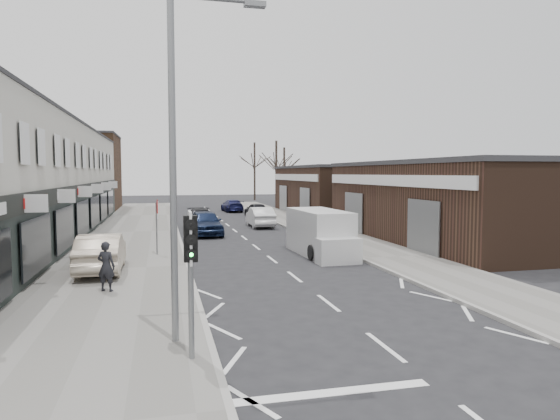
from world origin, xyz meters
TOP-DOWN VIEW (x-y plane):
  - ground at (0.00, 0.00)m, footprint 160.00×160.00m
  - pavement_left at (-6.75, 22.00)m, footprint 5.50×64.00m
  - pavement_right at (5.75, 22.00)m, footprint 3.50×64.00m
  - shop_terrace_left at (-13.50, 19.50)m, footprint 8.00×41.00m
  - brick_block_far at (-13.50, 45.00)m, footprint 8.00×10.00m
  - right_unit_near at (12.50, 14.00)m, footprint 10.00×18.00m
  - right_unit_far at (12.50, 34.00)m, footprint 10.00×16.00m
  - tree_far_a at (9.00, 48.00)m, footprint 3.60×3.60m
  - tree_far_b at (11.50, 54.00)m, footprint 3.60×3.60m
  - tree_far_c at (8.50, 60.00)m, footprint 3.60×3.60m
  - traffic_light at (-4.40, -2.02)m, footprint 0.28×0.60m
  - street_lamp at (-4.53, -0.80)m, footprint 2.23×0.22m
  - warning_sign at (-5.16, 12.00)m, footprint 0.12×0.80m
  - white_van at (2.61, 10.78)m, footprint 2.17×5.69m
  - sedan_on_pavement at (-7.31, 8.21)m, footprint 1.64×4.62m
  - pedestrian at (-6.77, 4.69)m, footprint 0.71×0.61m
  - parked_car_left_a at (-2.20, 19.91)m, footprint 2.08×4.78m
  - parked_car_left_b at (-2.20, 24.03)m, footprint 1.99×4.83m
  - parked_car_right_a at (2.20, 23.94)m, footprint 1.64×4.52m
  - parked_car_right_b at (3.50, 32.36)m, footprint 1.85×3.93m
  - parked_car_right_c at (2.21, 39.04)m, footprint 2.05×4.46m

SIDE VIEW (x-z plane):
  - ground at x=0.00m, z-range 0.00..0.00m
  - tree_far_a at x=9.00m, z-range -4.00..4.00m
  - tree_far_b at x=11.50m, z-range -3.75..3.75m
  - tree_far_c at x=8.50m, z-range -4.25..4.25m
  - pavement_left at x=-6.75m, z-range 0.00..0.12m
  - pavement_right at x=5.75m, z-range 0.00..0.12m
  - parked_car_right_c at x=2.21m, z-range 0.00..1.26m
  - parked_car_right_b at x=3.50m, z-range 0.00..1.30m
  - parked_car_left_b at x=-2.20m, z-range 0.00..1.40m
  - parked_car_right_a at x=2.20m, z-range 0.00..1.48m
  - parked_car_left_a at x=-2.20m, z-range 0.00..1.61m
  - sedan_on_pavement at x=-7.31m, z-range 0.12..1.64m
  - pedestrian at x=-6.77m, z-range 0.12..1.77m
  - white_van at x=2.61m, z-range -0.06..2.13m
  - warning_sign at x=-5.16m, z-range 0.85..3.55m
  - right_unit_near at x=12.50m, z-range 0.00..4.50m
  - right_unit_far at x=12.50m, z-range 0.00..4.50m
  - traffic_light at x=-4.40m, z-range 0.86..3.96m
  - shop_terrace_left at x=-13.50m, z-range 0.00..7.10m
  - brick_block_far at x=-13.50m, z-range 0.00..8.00m
  - street_lamp at x=-4.53m, z-range 0.62..8.62m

